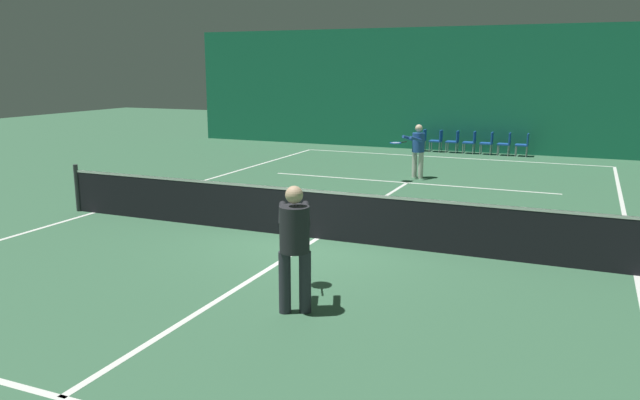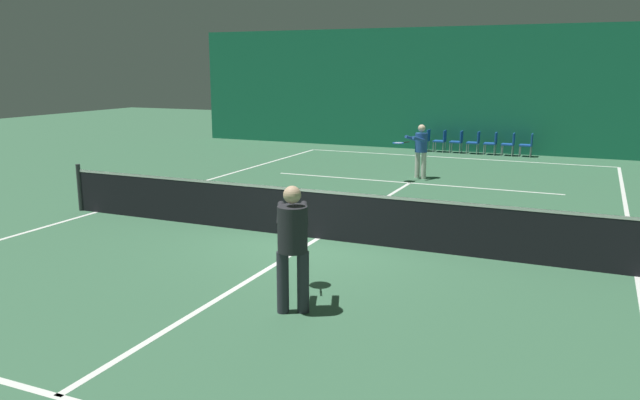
{
  "view_description": "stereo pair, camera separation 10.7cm",
  "coord_description": "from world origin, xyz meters",
  "px_view_note": "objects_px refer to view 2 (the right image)",
  "views": [
    {
      "loc": [
        4.6,
        -10.57,
        3.22
      ],
      "look_at": [
        0.48,
        -0.97,
        0.99
      ],
      "focal_mm": 35.0,
      "sensor_mm": 36.0,
      "label": 1
    },
    {
      "loc": [
        4.7,
        -10.52,
        3.22
      ],
      "look_at": [
        0.48,
        -0.97,
        0.99
      ],
      "focal_mm": 35.0,
      "sensor_mm": 36.0,
      "label": 2
    }
  ],
  "objects_px": {
    "player_near": "(293,239)",
    "courtside_chair_6": "(528,143)",
    "courtside_chair_0": "(425,139)",
    "player_far": "(420,147)",
    "tennis_net": "(318,213)",
    "courtside_chair_1": "(441,139)",
    "courtside_chair_5": "(510,143)",
    "courtside_chair_4": "(492,142)",
    "courtside_chair_3": "(475,141)",
    "courtside_chair_2": "(458,140)"
  },
  "relations": [
    {
      "from": "courtside_chair_1",
      "to": "courtside_chair_6",
      "type": "relative_size",
      "value": 1.0
    },
    {
      "from": "tennis_net",
      "to": "player_far",
      "type": "relative_size",
      "value": 7.59
    },
    {
      "from": "player_near",
      "to": "courtside_chair_5",
      "type": "relative_size",
      "value": 2.05
    },
    {
      "from": "tennis_net",
      "to": "courtside_chair_0",
      "type": "bearing_deg",
      "value": 95.8
    },
    {
      "from": "player_near",
      "to": "courtside_chair_5",
      "type": "xyz_separation_m",
      "value": [
        0.68,
        16.72,
        -0.52
      ]
    },
    {
      "from": "courtside_chair_3",
      "to": "courtside_chair_5",
      "type": "relative_size",
      "value": 1.0
    },
    {
      "from": "tennis_net",
      "to": "player_far",
      "type": "height_order",
      "value": "player_far"
    },
    {
      "from": "courtside_chair_4",
      "to": "courtside_chair_6",
      "type": "xyz_separation_m",
      "value": [
        1.28,
        0.0,
        0.0
      ]
    },
    {
      "from": "tennis_net",
      "to": "courtside_chair_1",
      "type": "distance_m",
      "value": 13.3
    },
    {
      "from": "courtside_chair_1",
      "to": "courtside_chair_5",
      "type": "xyz_separation_m",
      "value": [
        2.56,
        0.0,
        0.0
      ]
    },
    {
      "from": "player_far",
      "to": "courtside_chair_2",
      "type": "bearing_deg",
      "value": -151.64
    },
    {
      "from": "courtside_chair_5",
      "to": "courtside_chair_6",
      "type": "distance_m",
      "value": 0.64
    },
    {
      "from": "courtside_chair_3",
      "to": "courtside_chair_0",
      "type": "bearing_deg",
      "value": -90.0
    },
    {
      "from": "courtside_chair_5",
      "to": "courtside_chair_6",
      "type": "relative_size",
      "value": 1.0
    },
    {
      "from": "courtside_chair_1",
      "to": "courtside_chair_6",
      "type": "height_order",
      "value": "same"
    },
    {
      "from": "courtside_chair_1",
      "to": "courtside_chair_2",
      "type": "relative_size",
      "value": 1.0
    },
    {
      "from": "tennis_net",
      "to": "player_near",
      "type": "xyz_separation_m",
      "value": [
        1.17,
        -3.44,
        0.49
      ]
    },
    {
      "from": "tennis_net",
      "to": "player_near",
      "type": "relative_size",
      "value": 6.95
    },
    {
      "from": "courtside_chair_6",
      "to": "courtside_chair_3",
      "type": "bearing_deg",
      "value": -90.0
    },
    {
      "from": "courtside_chair_2",
      "to": "courtside_chair_4",
      "type": "distance_m",
      "value": 1.28
    },
    {
      "from": "tennis_net",
      "to": "courtside_chair_5",
      "type": "relative_size",
      "value": 14.29
    },
    {
      "from": "tennis_net",
      "to": "courtside_chair_2",
      "type": "xyz_separation_m",
      "value": [
        -0.07,
        13.28,
        -0.03
      ]
    },
    {
      "from": "player_near",
      "to": "courtside_chair_6",
      "type": "distance_m",
      "value": 16.78
    },
    {
      "from": "player_far",
      "to": "courtside_chair_6",
      "type": "bearing_deg",
      "value": -174.81
    },
    {
      "from": "player_far",
      "to": "courtside_chair_6",
      "type": "distance_m",
      "value": 6.51
    },
    {
      "from": "courtside_chair_0",
      "to": "courtside_chair_3",
      "type": "relative_size",
      "value": 1.0
    },
    {
      "from": "courtside_chair_4",
      "to": "courtside_chair_1",
      "type": "bearing_deg",
      "value": -90.0
    },
    {
      "from": "player_near",
      "to": "courtside_chair_4",
      "type": "relative_size",
      "value": 2.05
    },
    {
      "from": "player_near",
      "to": "courtside_chair_1",
      "type": "xyz_separation_m",
      "value": [
        -1.88,
        16.72,
        -0.52
      ]
    },
    {
      "from": "courtside_chair_0",
      "to": "player_far",
      "type": "bearing_deg",
      "value": 12.95
    },
    {
      "from": "courtside_chair_0",
      "to": "courtside_chair_3",
      "type": "height_order",
      "value": "same"
    },
    {
      "from": "tennis_net",
      "to": "courtside_chair_5",
      "type": "xyz_separation_m",
      "value": [
        1.85,
        13.28,
        -0.03
      ]
    },
    {
      "from": "courtside_chair_1",
      "to": "courtside_chair_4",
      "type": "bearing_deg",
      "value": 90.0
    },
    {
      "from": "player_far",
      "to": "courtside_chair_4",
      "type": "height_order",
      "value": "player_far"
    },
    {
      "from": "tennis_net",
      "to": "courtside_chair_4",
      "type": "distance_m",
      "value": 13.34
    },
    {
      "from": "courtside_chair_3",
      "to": "courtside_chair_6",
      "type": "xyz_separation_m",
      "value": [
        1.92,
        0.0,
        0.0
      ]
    },
    {
      "from": "courtside_chair_2",
      "to": "courtside_chair_6",
      "type": "distance_m",
      "value": 2.56
    },
    {
      "from": "tennis_net",
      "to": "player_near",
      "type": "bearing_deg",
      "value": -71.2
    },
    {
      "from": "courtside_chair_5",
      "to": "courtside_chair_6",
      "type": "bearing_deg",
      "value": 90.0
    },
    {
      "from": "player_near",
      "to": "courtside_chair_4",
      "type": "bearing_deg",
      "value": -26.06
    },
    {
      "from": "courtside_chair_3",
      "to": "courtside_chair_6",
      "type": "height_order",
      "value": "same"
    },
    {
      "from": "tennis_net",
      "to": "courtside_chair_1",
      "type": "xyz_separation_m",
      "value": [
        -0.71,
        13.28,
        -0.03
      ]
    },
    {
      "from": "courtside_chair_4",
      "to": "courtside_chair_6",
      "type": "height_order",
      "value": "same"
    },
    {
      "from": "courtside_chair_6",
      "to": "courtside_chair_2",
      "type": "bearing_deg",
      "value": -90.0
    },
    {
      "from": "courtside_chair_0",
      "to": "courtside_chair_2",
      "type": "distance_m",
      "value": 1.28
    },
    {
      "from": "player_far",
      "to": "courtside_chair_4",
      "type": "xyz_separation_m",
      "value": [
        1.17,
        6.01,
        -0.44
      ]
    },
    {
      "from": "tennis_net",
      "to": "player_far",
      "type": "xyz_separation_m",
      "value": [
        0.03,
        7.27,
        0.41
      ]
    },
    {
      "from": "player_near",
      "to": "courtside_chair_5",
      "type": "bearing_deg",
      "value": -28.25
    },
    {
      "from": "courtside_chair_0",
      "to": "courtside_chair_2",
      "type": "bearing_deg",
      "value": 90.0
    },
    {
      "from": "courtside_chair_0",
      "to": "courtside_chair_1",
      "type": "distance_m",
      "value": 0.64
    }
  ]
}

